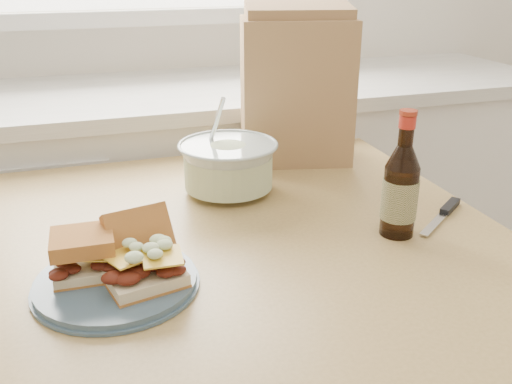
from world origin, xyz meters
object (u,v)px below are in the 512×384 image
object	(u,v)px
dining_table	(238,299)
paper_bag	(296,91)
plate	(116,282)
beer_bottle	(400,190)
coleslaw_bowl	(228,168)

from	to	relation	value
dining_table	paper_bag	distance (m)	0.56
plate	beer_bottle	world-z (taller)	beer_bottle
dining_table	coleslaw_bowl	world-z (taller)	coleslaw_bowl
dining_table	coleslaw_bowl	bearing A→B (deg)	78.44
dining_table	paper_bag	bearing A→B (deg)	56.36
plate	paper_bag	size ratio (longest dim) A/B	0.73
plate	dining_table	bearing A→B (deg)	21.89
beer_bottle	coleslaw_bowl	bearing A→B (deg)	119.23
plate	coleslaw_bowl	distance (m)	0.42
dining_table	plate	distance (m)	0.27
dining_table	plate	bearing A→B (deg)	-157.72
dining_table	beer_bottle	size ratio (longest dim) A/B	4.32
coleslaw_bowl	plate	bearing A→B (deg)	-130.19
coleslaw_bowl	paper_bag	size ratio (longest dim) A/B	0.62
plate	paper_bag	xyz separation A→B (m)	(0.49, 0.49, 0.16)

